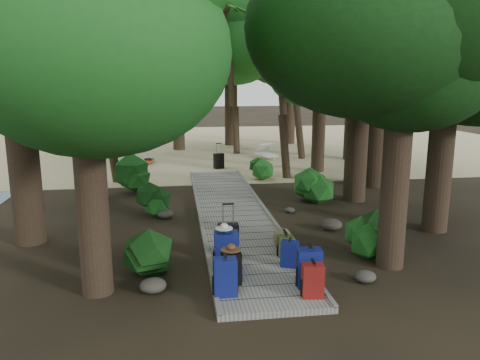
{
  "coord_description": "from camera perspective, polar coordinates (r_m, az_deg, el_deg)",
  "views": [
    {
      "loc": [
        -1.59,
        -11.78,
        3.76
      ],
      "look_at": [
        0.22,
        1.1,
        1.0
      ],
      "focal_mm": 35.0,
      "sensor_mm": 36.0,
      "label": 1
    }
  ],
  "objects": [
    {
      "name": "shrub_left_c",
      "position": [
        16.47,
        -13.09,
        0.64
      ],
      "size": [
        1.35,
        1.35,
        1.22
      ],
      "primitive_type": null,
      "color": "#19541A",
      "rests_on": "ground"
    },
    {
      "name": "rock_right_c",
      "position": [
        13.71,
        6.09,
        -3.66
      ],
      "size": [
        0.29,
        0.26,
        0.16
      ],
      "primitive_type": null,
      "color": "#4C473F",
      "rests_on": "ground"
    },
    {
      "name": "palm_left_a",
      "position": [
        17.94,
        -16.23,
        11.19
      ],
      "size": [
        4.6,
        4.6,
        7.32
      ],
      "primitive_type": null,
      "color": "#143910",
      "rests_on": "ground"
    },
    {
      "name": "tree_right_b",
      "position": [
        12.55,
        24.2,
        14.08
      ],
      "size": [
        4.97,
        4.97,
        8.88
      ],
      "primitive_type": null,
      "color": "black",
      "rests_on": "ground"
    },
    {
      "name": "tree_back_b",
      "position": [
        27.86,
        -1.13,
        15.16
      ],
      "size": [
        5.94,
        5.94,
        10.61
      ],
      "primitive_type": null,
      "color": "black",
      "rests_on": "ground"
    },
    {
      "name": "rock_right_a",
      "position": [
        9.39,
        15.03,
        -11.3
      ],
      "size": [
        0.41,
        0.37,
        0.23
      ],
      "primitive_type": null,
      "color": "#4C473F",
      "rests_on": "ground"
    },
    {
      "name": "tree_left_a",
      "position": [
        8.29,
        -18.56,
        12.67
      ],
      "size": [
        4.73,
        4.73,
        7.89
      ],
      "primitive_type": null,
      "color": "black",
      "rests_on": "ground"
    },
    {
      "name": "backpack_right_a",
      "position": [
        8.26,
        8.85,
        -11.79
      ],
      "size": [
        0.39,
        0.3,
        0.65
      ],
      "primitive_type": null,
      "rotation": [
        0.0,
        0.0,
        -0.11
      ],
      "color": "maroon",
      "rests_on": "boardwalk"
    },
    {
      "name": "hat_white",
      "position": [
        9.01,
        -1.95,
        -5.6
      ],
      "size": [
        0.33,
        0.33,
        0.11
      ],
      "primitive_type": null,
      "color": "silver",
      "rests_on": "backpack_left_c"
    },
    {
      "name": "backpack_left_c",
      "position": [
        9.2,
        -1.68,
        -8.43
      ],
      "size": [
        0.48,
        0.35,
        0.86
      ],
      "primitive_type": null,
      "rotation": [
        0.0,
        0.0,
        -0.04
      ],
      "color": "navy",
      "rests_on": "boardwalk"
    },
    {
      "name": "palm_right_a",
      "position": [
        18.46,
        6.17,
        11.76
      ],
      "size": [
        4.35,
        4.35,
        7.42
      ],
      "primitive_type": null,
      "color": "#143910",
      "rests_on": "ground"
    },
    {
      "name": "palm_right_b",
      "position": [
        23.29,
        7.61,
        13.68
      ],
      "size": [
        4.65,
        4.65,
        8.98
      ],
      "primitive_type": null,
      "color": "#143910",
      "rests_on": "ground"
    },
    {
      "name": "shrub_right_a",
      "position": [
        10.72,
        15.36,
        -6.54
      ],
      "size": [
        0.96,
        0.96,
        0.87
      ],
      "primitive_type": null,
      "color": "#19541A",
      "rests_on": "ground"
    },
    {
      "name": "rock_right_b",
      "position": [
        12.29,
        11.12,
        -5.35
      ],
      "size": [
        0.53,
        0.48,
        0.29
      ],
      "primitive_type": null,
      "color": "#4C473F",
      "rests_on": "ground"
    },
    {
      "name": "shrub_left_b",
      "position": [
        13.54,
        -10.47,
        -2.47
      ],
      "size": [
        0.95,
        0.95,
        0.85
      ],
      "primitive_type": null,
      "color": "#19541A",
      "rests_on": "ground"
    },
    {
      "name": "rock_left_b",
      "position": [
        10.88,
        -11.04,
        -7.83
      ],
      "size": [
        0.41,
        0.37,
        0.22
      ],
      "primitive_type": null,
      "color": "#4C473F",
      "rests_on": "ground"
    },
    {
      "name": "palm_right_c",
      "position": [
        24.71,
        0.11,
        11.82
      ],
      "size": [
        4.64,
        4.64,
        7.38
      ],
      "primitive_type": null,
      "color": "#143910",
      "rests_on": "ground"
    },
    {
      "name": "tree_right_a",
      "position": [
        9.63,
        19.22,
        12.24
      ],
      "size": [
        4.69,
        4.69,
        7.82
      ],
      "primitive_type": null,
      "color": "black",
      "rests_on": "ground"
    },
    {
      "name": "sun_lounger",
      "position": [
        22.98,
        3.27,
        3.43
      ],
      "size": [
        1.21,
        2.16,
        0.66
      ],
      "primitive_type": null,
      "rotation": [
        0.0,
        0.0,
        0.28
      ],
      "color": "silver",
      "rests_on": "sand_beach"
    },
    {
      "name": "duffel_right_khaki",
      "position": [
        10.36,
        5.5,
        -7.43
      ],
      "size": [
        0.42,
        0.63,
        0.41
      ],
      "primitive_type": null,
      "rotation": [
        0.0,
        0.0,
        -0.01
      ],
      "color": "olive",
      "rests_on": "boardwalk"
    },
    {
      "name": "backpack_right_c",
      "position": [
        9.48,
        6.09,
        -8.77
      ],
      "size": [
        0.41,
        0.35,
        0.58
      ],
      "primitive_type": null,
      "rotation": [
        0.0,
        0.0,
        -0.41
      ],
      "color": "navy",
      "rests_on": "boardwalk"
    },
    {
      "name": "suitcase_on_boardwalk",
      "position": [
        10.02,
        -1.44,
        -7.24
      ],
      "size": [
        0.44,
        0.25,
        0.68
      ],
      "primitive_type": null,
      "rotation": [
        0.0,
        0.0,
        -0.01
      ],
      "color": "black",
      "rests_on": "boardwalk"
    },
    {
      "name": "rock_left_a",
      "position": [
        8.81,
        -10.55,
        -12.53
      ],
      "size": [
        0.48,
        0.44,
        0.27
      ],
      "primitive_type": null,
      "color": "#4C473F",
      "rests_on": "ground"
    },
    {
      "name": "tree_back_a",
      "position": [
        26.1,
        -7.7,
        13.77
      ],
      "size": [
        5.34,
        5.34,
        9.24
      ],
      "primitive_type": null,
      "color": "black",
      "rests_on": "ground"
    },
    {
      "name": "shrub_right_c",
      "position": [
        18.06,
        2.82,
        1.26
      ],
      "size": [
        0.9,
        0.9,
        0.81
      ],
      "primitive_type": null,
      "color": "#19541A",
      "rests_on": "ground"
    },
    {
      "name": "tree_right_f",
      "position": [
        23.31,
        14.0,
        15.7
      ],
      "size": [
        6.06,
        6.06,
        10.82
      ],
      "primitive_type": null,
      "color": "black",
      "rests_on": "ground"
    },
    {
      "name": "rock_left_d",
      "position": [
        15.13,
        -10.38,
        -2.24
      ],
      "size": [
        0.34,
        0.3,
        0.19
      ],
      "primitive_type": null,
      "color": "#4C473F",
      "rests_on": "ground"
    },
    {
      "name": "ground",
      "position": [
        12.46,
        -0.31,
        -5.57
      ],
      "size": [
        120.0,
        120.0,
        0.0
      ],
      "primitive_type": "plane",
      "color": "#2E2417",
      "rests_on": "ground"
    },
    {
      "name": "kayak",
      "position": [
        21.95,
        -11.05,
        2.36
      ],
      "size": [
        1.38,
        3.2,
        0.31
      ],
      "primitive_type": "ellipsoid",
      "rotation": [
        0.0,
        0.0,
        -0.23
      ],
      "color": "#A1360D",
      "rests_on": "sand_beach"
    },
    {
      "name": "backpack_left_b",
      "position": [
        8.65,
        -1.08,
        -10.47
      ],
      "size": [
        0.36,
        0.26,
        0.67
      ],
      "primitive_type": null,
      "rotation": [
        0.0,
        0.0,
        0.0
      ],
      "color": "black",
      "rests_on": "boardwalk"
    },
    {
      "name": "tree_left_b",
      "position": [
        11.73,
        -26.19,
        16.59
      ],
      "size": [
        5.49,
        5.49,
        9.88
      ],
      "primitive_type": null,
      "color": "black",
      "rests_on": "ground"
    },
    {
      "name": "tree_right_d",
      "position": [
        17.48,
        17.03,
        18.79
      ],
      "size": [
        6.53,
        6.53,
        11.97
      ],
      "primitive_type": null,
      "color": "black",
      "rests_on": "ground"
    },
    {
      "name": "tree_back_c",
      "position": [
        28.73,
        6.21,
        14.01
      ],
      "size": [
        5.35,
        5.35,
        9.63
      ],
      "primitive_type": null,
      "color": "black",
      "rests_on": "ground"
    },
    {
      "name": "tree_right_c",
      "position": [
        15.08,
        14.66,
        16.43
      ],
      "size": [
        5.81,
        5.81,
        10.05
      ],
      "primitive_type": null,
      "color": "black",
      "rests_on": "ground"
    },
    {
      "name": "shrub_right_b",
      "position": [
        14.93,
        8.84,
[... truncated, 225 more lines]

